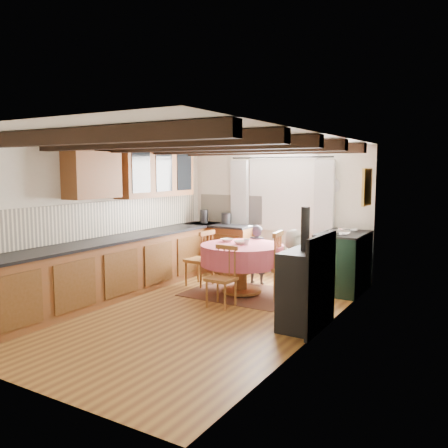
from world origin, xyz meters
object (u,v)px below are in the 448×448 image
Objects in this scene: dining_table at (242,269)px; cup at (246,242)px; chair_left at (199,258)px; chair_right at (289,266)px; chair_near at (221,277)px; cast_iron_stove at (304,268)px; child_far at (257,255)px; aga_range at (343,261)px; child_right at (294,266)px.

cup is at bearing 10.91° from dining_table.
chair_left is 0.91× the size of chair_right.
chair_near is 0.84× the size of chair_right.
cast_iron_stove reaches higher than child_far.
chair_near is 0.92× the size of chair_left.
dining_table is at bearing 92.16° from child_far.
cup is (-0.73, -0.01, 0.32)m from chair_right.
chair_left reaches higher than dining_table.
child_far is (-1.43, -0.29, 0.02)m from aga_range.
aga_range reaches higher than dining_table.
cast_iron_stove is at bearing 68.83° from chair_left.
child_right is at bearing 91.28° from chair_left.
chair_left is at bearing 138.77° from chair_near.
aga_range is (2.21, 0.90, 0.01)m from chair_left.
child_right is (0.09, -0.03, 0.03)m from chair_right.
chair_right is 0.98× the size of aga_range.
chair_near is at bearing -88.65° from cup.
chair_right is 0.80m from cup.
chair_near is 2.17m from aga_range.
chair_left is 0.93× the size of child_far.
cast_iron_stove is 2.33m from child_far.
cast_iron_stove reaches higher than child_right.
dining_table is 1.20× the size of child_right.
chair_left is at bearing 33.02° from child_far.
chair_right is at bearing 0.77° from cup.
child_far is 0.93× the size of child_right.
cast_iron_stove is at bearing -86.88° from aga_range.
child_right reaches higher than chair_right.
child_right is (-0.55, 1.02, -0.21)m from cast_iron_stove.
chair_left is at bearing 174.16° from dining_table.
aga_range is at bearing 116.72° from chair_left.
chair_left reaches higher than chair_near.
chair_right reaches higher than cup.
dining_table is 12.87× the size of cup.
child_far reaches higher than aga_range.
cup is at bearing 82.54° from chair_right.
chair_left is 9.38× the size of cup.
child_far is at bearing 97.86° from chair_near.
dining_table is 0.72m from child_far.
child_right is at bearing -113.86° from aga_range.
cup reaches higher than dining_table.
cast_iron_stove is at bearing -156.79° from chair_right.
aga_range is 10.44× the size of cup.
chair_near is (0.09, -0.79, 0.05)m from dining_table.
cup is (0.07, 0.01, 0.45)m from dining_table.
dining_table is 1.67m from aga_range.
chair_right is at bearing 121.45° from cast_iron_stove.
chair_left is at bearing 154.32° from cast_iron_stove.
chair_right reaches higher than dining_table.
chair_left is 1.02m from cup.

